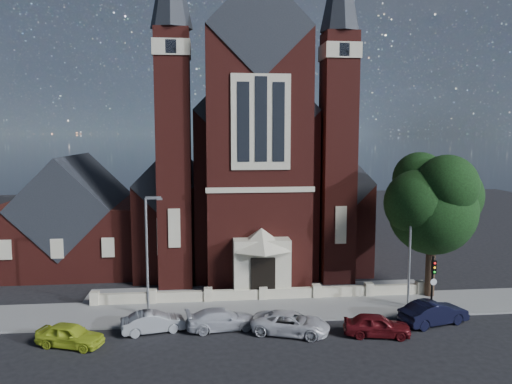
# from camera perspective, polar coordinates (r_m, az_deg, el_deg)

# --- Properties ---
(ground) EXTENTS (120.00, 120.00, 0.00)m
(ground) POSITION_cam_1_polar(r_m,az_deg,el_deg) (45.53, -0.47, -8.81)
(ground) COLOR black
(ground) RESTS_ON ground
(pavement_strip) EXTENTS (60.00, 5.00, 0.12)m
(pavement_strip) POSITION_cam_1_polar(r_m,az_deg,el_deg) (35.58, 1.18, -13.30)
(pavement_strip) COLOR gray
(pavement_strip) RESTS_ON ground
(forecourt_paving) EXTENTS (26.00, 3.00, 0.14)m
(forecourt_paving) POSITION_cam_1_polar(r_m,az_deg,el_deg) (39.33, 0.45, -11.32)
(forecourt_paving) COLOR gray
(forecourt_paving) RESTS_ON ground
(forecourt_wall) EXTENTS (24.00, 0.40, 0.90)m
(forecourt_wall) POSITION_cam_1_polar(r_m,az_deg,el_deg) (37.45, 0.80, -12.26)
(forecourt_wall) COLOR #BAAF94
(forecourt_wall) RESTS_ON ground
(church) EXTENTS (20.01, 34.90, 29.20)m
(church) POSITION_cam_1_polar(r_m,az_deg,el_deg) (51.94, -1.32, 2.29)
(church) COLOR #4F1A15
(church) RESTS_ON ground
(parish_hall) EXTENTS (12.00, 12.20, 10.24)m
(parish_hall) POSITION_cam_1_polar(r_m,az_deg,el_deg) (48.84, -19.90, -3.33)
(parish_hall) COLOR #4F1A15
(parish_hall) RESTS_ON ground
(street_tree) EXTENTS (6.40, 6.60, 10.70)m
(street_tree) POSITION_cam_1_polar(r_m,az_deg,el_deg) (38.61, 19.87, -1.45)
(street_tree) COLOR black
(street_tree) RESTS_ON ground
(street_lamp_left) EXTENTS (1.16, 0.22, 8.09)m
(street_lamp_left) POSITION_cam_1_polar(r_m,az_deg,el_deg) (33.75, -12.22, -6.41)
(street_lamp_left) COLOR gray
(street_lamp_left) RESTS_ON ground
(street_lamp_right) EXTENTS (1.16, 0.22, 8.09)m
(street_lamp_right) POSITION_cam_1_polar(r_m,az_deg,el_deg) (36.45, 17.33, -5.59)
(street_lamp_right) COLOR gray
(street_lamp_right) RESTS_ON ground
(traffic_signal) EXTENTS (0.28, 0.42, 4.00)m
(traffic_signal) POSITION_cam_1_polar(r_m,az_deg,el_deg) (35.91, 19.57, -9.17)
(traffic_signal) COLOR black
(traffic_signal) RESTS_ON ground
(car_lime_van) EXTENTS (4.22, 2.78, 1.33)m
(car_lime_van) POSITION_cam_1_polar(r_m,az_deg,el_deg) (31.59, -20.47, -15.07)
(car_lime_van) COLOR #B0C427
(car_lime_van) RESTS_ON ground
(car_silver_a) EXTENTS (4.09, 2.20, 1.28)m
(car_silver_a) POSITION_cam_1_polar(r_m,az_deg,el_deg) (32.29, -11.65, -14.35)
(car_silver_a) COLOR #919598
(car_silver_a) RESTS_ON ground
(car_silver_b) EXTENTS (4.65, 2.40, 1.29)m
(car_silver_b) POSITION_cam_1_polar(r_m,az_deg,el_deg) (32.17, -3.95, -14.29)
(car_silver_b) COLOR #B8B9C0
(car_silver_b) RESTS_ON ground
(car_white_suv) EXTENTS (5.21, 3.64, 1.32)m
(car_white_suv) POSITION_cam_1_polar(r_m,az_deg,el_deg) (31.50, 3.99, -14.73)
(car_white_suv) COLOR silver
(car_white_suv) RESTS_ON ground
(car_dark_red) EXTENTS (4.22, 2.35, 1.36)m
(car_dark_red) POSITION_cam_1_polar(r_m,az_deg,el_deg) (31.94, 13.64, -14.56)
(car_dark_red) COLOR #560E13
(car_dark_red) RESTS_ON ground
(car_navy) EXTENTS (4.85, 2.86, 1.51)m
(car_navy) POSITION_cam_1_polar(r_m,az_deg,el_deg) (34.74, 19.64, -12.87)
(car_navy) COLOR black
(car_navy) RESTS_ON ground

